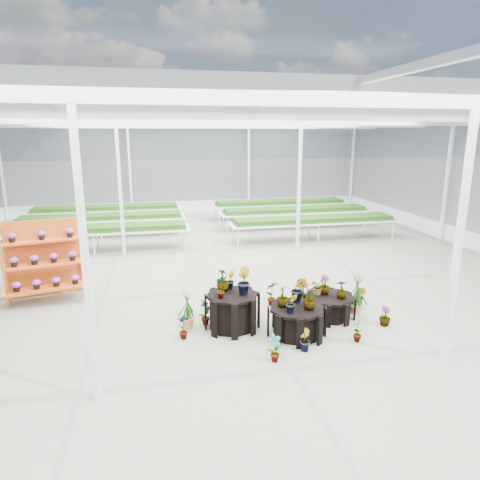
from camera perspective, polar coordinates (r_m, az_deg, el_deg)
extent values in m
plane|color=gray|center=(11.02, -0.32, -7.07)|extent=(24.00, 24.00, 0.00)
cylinder|color=black|center=(8.99, -1.05, -9.45)|extent=(1.22, 1.22, 0.76)
cylinder|color=black|center=(8.79, 7.56, -10.72)|extent=(1.36, 1.36, 0.60)
cylinder|color=black|center=(9.75, 11.80, -8.68)|extent=(1.40, 1.40, 0.50)
imported|color=#193F0E|center=(8.94, -2.28, -5.31)|extent=(0.39, 0.39, 0.49)
imported|color=#193F0E|center=(8.74, 0.42, -5.46)|extent=(0.28, 0.33, 0.58)
imported|color=#193F0E|center=(9.08, -1.34, -5.34)|extent=(0.22, 0.25, 0.39)
imported|color=#193F0E|center=(8.56, -2.56, -6.20)|extent=(0.30, 0.24, 0.49)
imported|color=#193F0E|center=(8.59, 5.74, -7.46)|extent=(0.35, 0.35, 0.45)
imported|color=#193F0E|center=(8.52, 9.25, -7.67)|extent=(0.37, 0.37, 0.47)
imported|color=#193F0E|center=(8.84, 7.81, -6.50)|extent=(0.37, 0.33, 0.56)
imported|color=#193F0E|center=(8.33, 6.91, -8.38)|extent=(0.24, 0.20, 0.40)
imported|color=#193F0E|center=(9.65, 10.26, -6.07)|extent=(0.44, 0.45, 0.37)
imported|color=#193F0E|center=(9.51, 13.40, -6.44)|extent=(0.29, 0.29, 0.41)
imported|color=#193F0E|center=(9.68, 11.22, -5.87)|extent=(0.30, 0.30, 0.43)
imported|color=#193F0E|center=(8.66, -7.52, -11.34)|extent=(0.29, 0.20, 0.53)
imported|color=#193F0E|center=(9.19, -4.66, -9.59)|extent=(0.34, 0.37, 0.58)
imported|color=#193F0E|center=(7.82, 4.65, -14.19)|extent=(0.33, 0.28, 0.53)
imported|color=#193F0E|center=(8.27, 8.53, -13.03)|extent=(0.26, 0.29, 0.43)
imported|color=#193F0E|center=(8.80, 15.42, -11.39)|extent=(0.32, 0.32, 0.52)
imported|color=#193F0E|center=(9.67, 18.78, -9.58)|extent=(0.30, 0.30, 0.42)
imported|color=#193F0E|center=(10.51, 15.71, -7.20)|extent=(0.34, 0.36, 0.51)
imported|color=#193F0E|center=(10.36, 8.33, -6.94)|extent=(0.44, 0.44, 0.56)
imported|color=#193F0E|center=(10.18, 4.26, -7.06)|extent=(0.38, 0.33, 0.62)
imported|color=#193F0E|center=(9.68, -1.75, -8.21)|extent=(0.35, 0.39, 0.60)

